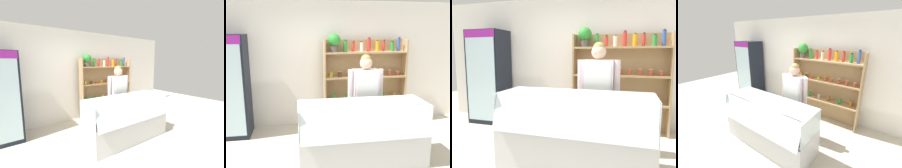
% 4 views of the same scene
% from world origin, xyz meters
% --- Properties ---
extents(ground_plane, '(12.00, 12.00, 0.00)m').
position_xyz_m(ground_plane, '(0.00, 0.00, 0.00)').
color(ground_plane, beige).
extents(back_wall, '(6.80, 0.10, 2.70)m').
position_xyz_m(back_wall, '(0.00, 2.01, 1.35)').
color(back_wall, white).
rests_on(back_wall, ground).
extents(drinks_fridge, '(0.77, 0.61, 2.01)m').
position_xyz_m(drinks_fridge, '(-2.11, 1.55, 1.01)').
color(drinks_fridge, black).
rests_on(drinks_fridge, ground).
extents(shelving_unit, '(1.80, 0.29, 2.02)m').
position_xyz_m(shelving_unit, '(0.62, 1.72, 1.13)').
color(shelving_unit, tan).
rests_on(shelving_unit, ground).
extents(deli_display_case, '(2.00, 0.75, 1.01)m').
position_xyz_m(deli_display_case, '(0.21, 0.09, 0.31)').
color(deli_display_case, silver).
rests_on(deli_display_case, ground).
extents(shop_clerk, '(0.64, 0.25, 1.68)m').
position_xyz_m(shop_clerk, '(0.42, 0.70, 1.00)').
color(shop_clerk, '#383D51').
rests_on(shop_clerk, ground).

